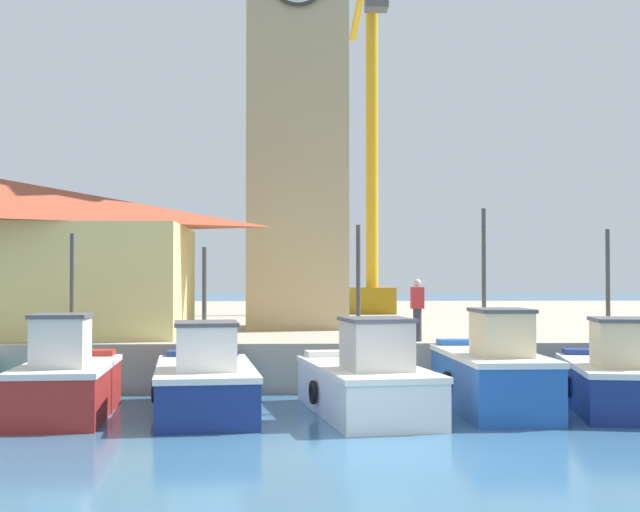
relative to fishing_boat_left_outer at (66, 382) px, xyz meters
The scene contains 10 objects.
ground_plane 7.01m from the fishing_boat_left_outer, 29.43° to the right, with size 300.00×300.00×0.00m, color #386689.
quay_wharf 24.31m from the fishing_boat_left_outer, 75.52° to the left, with size 120.00×40.00×1.25m, color #A89E89.
fishing_boat_left_outer is the anchor object (origin of this frame).
fishing_boat_left_inner 2.86m from the fishing_boat_left_outer, ahead, with size 2.61×5.42×3.59m.
fishing_boat_mid_left 6.28m from the fishing_boat_left_outer, ahead, with size 2.85×5.43×4.07m.
fishing_boat_center 9.08m from the fishing_boat_left_outer, ahead, with size 1.96×5.03×4.48m.
fishing_boat_mid_right 11.76m from the fishing_boat_left_outer, ahead, with size 2.65×5.03×4.01m.
clock_tower 14.57m from the fishing_boat_left_outer, 64.95° to the left, with size 3.74×3.74×17.06m.
port_crane_near 24.58m from the fishing_boat_left_outer, 68.62° to the left, with size 2.00×7.91×17.30m.
dock_worker_near_tower 9.18m from the fishing_boat_left_outer, 28.08° to the left, with size 0.34×0.22×1.62m.
Camera 1 is at (-1.58, -15.37, 2.92)m, focal length 50.00 mm.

